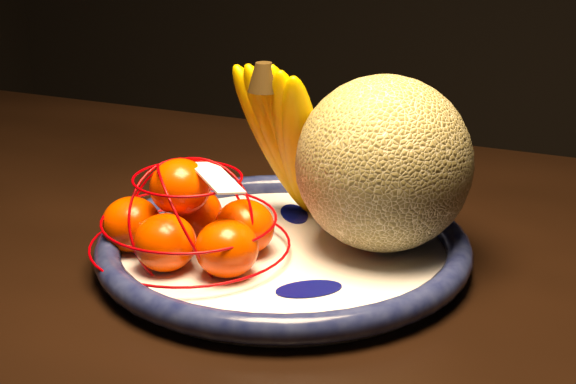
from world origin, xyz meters
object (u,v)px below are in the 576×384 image
at_px(dining_table, 126,304).
at_px(fruit_bowl, 283,248).
at_px(cantaloupe, 384,164).
at_px(banana_bunch, 288,134).
at_px(mandarin_bag, 190,224).

xyz_separation_m(dining_table, fruit_bowl, (0.18, 0.02, 0.10)).
relative_size(cantaloupe, banana_bunch, 0.90).
distance_m(dining_table, banana_bunch, 0.26).
xyz_separation_m(cantaloupe, banana_bunch, (-0.11, 0.02, 0.01)).
xyz_separation_m(fruit_bowl, banana_bunch, (-0.03, 0.07, 0.09)).
distance_m(fruit_bowl, banana_bunch, 0.12).
bearing_deg(dining_table, banana_bunch, 25.40).
bearing_deg(dining_table, mandarin_bag, -22.27).
bearing_deg(mandarin_bag, cantaloupe, 33.81).
height_order(dining_table, fruit_bowl, fruit_bowl).
distance_m(dining_table, cantaloupe, 0.33).
height_order(dining_table, cantaloupe, cantaloupe).
height_order(dining_table, mandarin_bag, mandarin_bag).
bearing_deg(cantaloupe, dining_table, -166.46).
relative_size(dining_table, mandarin_bag, 6.95).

